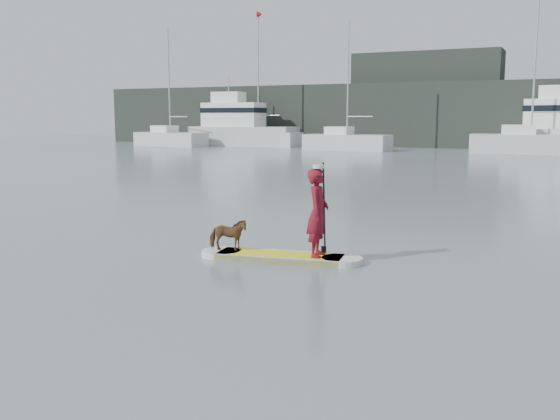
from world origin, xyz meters
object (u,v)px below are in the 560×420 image
at_px(paddleboard, 280,257).
at_px(sailboat_d, 530,142).
at_px(motor_yacht_b, 239,126).
at_px(sailboat_a, 170,138).
at_px(sailboat_c, 346,141).
at_px(sailboat_b, 258,137).
at_px(dog, 228,235).
at_px(paddler, 318,213).

xyz_separation_m(paddleboard, sailboat_d, (1.91, 41.29, 0.88)).
bearing_deg(motor_yacht_b, sailboat_a, -153.48).
height_order(sailboat_a, sailboat_c, sailboat_a).
relative_size(paddleboard, sailboat_d, 0.25).
relative_size(paddleboard, sailboat_b, 0.26).
relative_size(dog, sailboat_b, 0.06).
height_order(paddler, sailboat_d, sailboat_d).
bearing_deg(motor_yacht_b, paddler, -61.62).
xyz_separation_m(dog, sailboat_d, (2.99, 41.47, 0.49)).
relative_size(sailboat_a, sailboat_c, 1.06).
relative_size(sailboat_c, motor_yacht_b, 1.00).
height_order(sailboat_a, sailboat_d, sailboat_d).
relative_size(paddler, sailboat_a, 0.15).
bearing_deg(paddler, sailboat_a, 27.05).
bearing_deg(motor_yacht_b, sailboat_b, -2.24).
bearing_deg(sailboat_c, dog, -69.04).
relative_size(sailboat_b, sailboat_c, 1.19).
xyz_separation_m(dog, sailboat_b, (-21.81, 43.48, 0.44)).
bearing_deg(paddler, sailboat_b, 17.32).
relative_size(paddler, sailboat_b, 0.14).
distance_m(sailboat_a, motor_yacht_b, 6.88).
bearing_deg(sailboat_a, dog, -44.14).
height_order(paddler, sailboat_a, sailboat_a).
bearing_deg(motor_yacht_b, sailboat_c, -17.12).
height_order(sailboat_b, sailboat_d, sailboat_d).
bearing_deg(dog, sailboat_d, -27.97).
xyz_separation_m(sailboat_d, motor_yacht_b, (-26.88, 2.00, 1.01)).
distance_m(sailboat_b, motor_yacht_b, 2.34).
bearing_deg(paddleboard, paddler, -0.00).
relative_size(paddler, sailboat_d, 0.13).
bearing_deg(sailboat_a, sailboat_c, 9.43).
xyz_separation_m(sailboat_a, sailboat_c, (18.24, 0.05, -0.00)).
bearing_deg(sailboat_d, sailboat_b, 172.53).
height_order(paddler, dog, paddler).
bearing_deg(sailboat_c, paddleboard, -67.55).
relative_size(sailboat_b, motor_yacht_b, 1.19).
height_order(dog, sailboat_c, sailboat_c).
relative_size(sailboat_d, motor_yacht_b, 1.23).
distance_m(dog, sailboat_b, 48.64).
height_order(sailboat_b, sailboat_c, sailboat_b).
xyz_separation_m(paddler, motor_yacht_b, (-25.73, 43.16, 0.97)).
height_order(sailboat_c, sailboat_d, sailboat_d).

